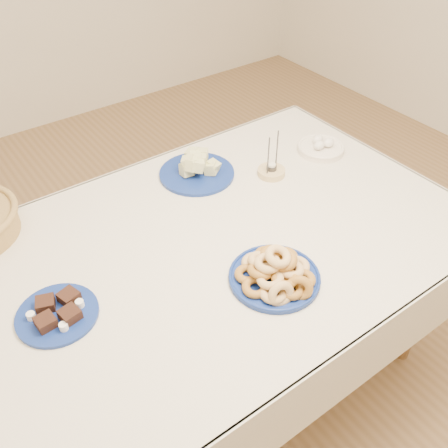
{
  "coord_description": "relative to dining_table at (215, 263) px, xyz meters",
  "views": [
    {
      "loc": [
        -0.69,
        -1.0,
        1.84
      ],
      "look_at": [
        0.0,
        -0.05,
        0.85
      ],
      "focal_mm": 40.0,
      "sensor_mm": 36.0,
      "label": 1
    }
  ],
  "objects": [
    {
      "name": "egg_bowl",
      "position": [
        0.66,
        0.19,
        0.13
      ],
      "size": [
        0.2,
        0.2,
        0.06
      ],
      "rotation": [
        0.0,
        0.0,
        0.03
      ],
      "color": "#F0E3D0",
      "rests_on": "dining_table"
    },
    {
      "name": "melon_plate",
      "position": [
        0.16,
        0.34,
        0.14
      ],
      "size": [
        0.31,
        0.31,
        0.1
      ],
      "rotation": [
        0.0,
        0.0,
        0.09
      ],
      "color": "navy",
      "rests_on": "dining_table"
    },
    {
      "name": "dining_table",
      "position": [
        0.0,
        0.0,
        0.0
      ],
      "size": [
        1.71,
        1.11,
        0.75
      ],
      "color": "brown",
      "rests_on": "ground"
    },
    {
      "name": "ground",
      "position": [
        0.0,
        0.0,
        -0.64
      ],
      "size": [
        5.0,
        5.0,
        0.0
      ],
      "primitive_type": "plane",
      "color": "olive",
      "rests_on": "ground"
    },
    {
      "name": "brownie_plate",
      "position": [
        -0.54,
        -0.0,
        0.12
      ],
      "size": [
        0.24,
        0.24,
        0.04
      ],
      "rotation": [
        0.0,
        0.0,
        -0.07
      ],
      "color": "navy",
      "rests_on": "dining_table"
    },
    {
      "name": "donut_platter",
      "position": [
        0.04,
        -0.26,
        0.14
      ],
      "size": [
        0.36,
        0.36,
        0.13
      ],
      "rotation": [
        0.0,
        0.0,
        -0.39
      ],
      "color": "navy",
      "rests_on": "dining_table"
    },
    {
      "name": "candle_holder",
      "position": [
        0.39,
        0.18,
        0.12
      ],
      "size": [
        0.13,
        0.13,
        0.18
      ],
      "rotation": [
        0.0,
        0.0,
        0.31
      ],
      "color": "tan",
      "rests_on": "dining_table"
    }
  ]
}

